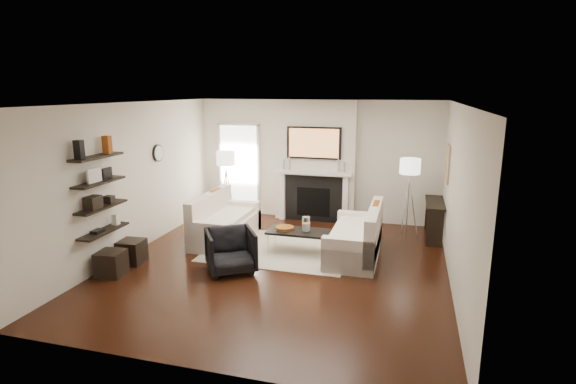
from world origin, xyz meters
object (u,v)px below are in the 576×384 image
(loveseat_left_base, at_px, (226,230))
(lamp_right_shade, at_px, (410,166))
(armchair, at_px, (231,249))
(lamp_left_shade, at_px, (226,158))
(coffee_table, at_px, (298,232))
(ottoman_near, at_px, (132,252))
(loveseat_right_base, at_px, (354,245))

(loveseat_left_base, distance_m, lamp_right_shade, 3.83)
(armchair, distance_m, lamp_left_shade, 3.03)
(coffee_table, bearing_deg, ottoman_near, -154.82)
(lamp_left_shade, distance_m, ottoman_near, 3.04)
(loveseat_right_base, height_order, ottoman_near, loveseat_right_base)
(loveseat_left_base, distance_m, armchair, 1.60)
(coffee_table, relative_size, ottoman_near, 2.75)
(loveseat_left_base, relative_size, armchair, 2.34)
(loveseat_left_base, xyz_separation_m, loveseat_right_base, (2.56, -0.23, 0.00))
(loveseat_left_base, xyz_separation_m, coffee_table, (1.54, -0.31, 0.19))
(loveseat_right_base, bearing_deg, loveseat_left_base, 174.89)
(loveseat_right_base, xyz_separation_m, coffee_table, (-1.01, -0.08, 0.19))
(loveseat_right_base, relative_size, lamp_left_shade, 4.50)
(armchair, bearing_deg, loveseat_left_base, 83.21)
(armchair, distance_m, ottoman_near, 1.80)
(loveseat_right_base, xyz_separation_m, lamp_right_shade, (0.88, 1.38, 1.24))
(loveseat_left_base, bearing_deg, lamp_left_shade, 111.76)
(loveseat_left_base, distance_m, lamp_left_shade, 1.76)
(loveseat_left_base, xyz_separation_m, lamp_left_shade, (-0.46, 1.16, 1.24))
(loveseat_left_base, height_order, lamp_left_shade, lamp_left_shade)
(loveseat_right_base, distance_m, lamp_left_shade, 3.55)
(loveseat_left_base, xyz_separation_m, lamp_right_shade, (3.44, 1.15, 1.24))
(ottoman_near, bearing_deg, lamp_left_shade, 77.09)
(coffee_table, distance_m, armchair, 1.41)
(coffee_table, relative_size, armchair, 1.43)
(lamp_left_shade, bearing_deg, armchair, -65.83)
(loveseat_right_base, xyz_separation_m, lamp_left_shade, (-3.02, 1.39, 1.24))
(lamp_right_shade, xyz_separation_m, ottoman_near, (-4.52, -2.69, -1.25))
(loveseat_right_base, height_order, lamp_right_shade, lamp_right_shade)
(lamp_left_shade, bearing_deg, coffee_table, -36.18)
(loveseat_left_base, relative_size, loveseat_right_base, 1.00)
(lamp_left_shade, bearing_deg, loveseat_right_base, -24.74)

